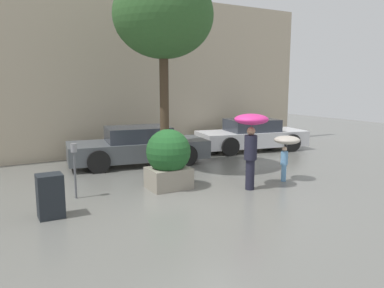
# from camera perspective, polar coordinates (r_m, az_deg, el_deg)

# --- Properties ---
(ground_plane) EXTENTS (40.00, 40.00, 0.00)m
(ground_plane) POSITION_cam_1_polar(r_m,az_deg,el_deg) (8.76, 0.05, -8.74)
(ground_plane) COLOR slate
(building_facade) EXTENTS (18.00, 0.30, 6.00)m
(building_facade) POSITION_cam_1_polar(r_m,az_deg,el_deg) (14.35, -13.13, 10.19)
(building_facade) COLOR #B7A88E
(building_facade) RESTS_ON ground
(planter_box) EXTENTS (1.15, 1.15, 1.55)m
(planter_box) POSITION_cam_1_polar(r_m,az_deg,el_deg) (9.67, -3.61, -2.11)
(planter_box) COLOR gray
(planter_box) RESTS_ON ground
(person_adult) EXTENTS (0.87, 0.87, 1.94)m
(person_adult) POSITION_cam_1_polar(r_m,az_deg,el_deg) (9.63, 8.99, 1.78)
(person_adult) COLOR #1E1E2D
(person_adult) RESTS_ON ground
(person_child) EXTENTS (0.71, 0.71, 1.27)m
(person_child) POSITION_cam_1_polar(r_m,az_deg,el_deg) (10.65, 14.21, -0.02)
(person_child) COLOR #669ED1
(person_child) RESTS_ON ground
(parked_car_near) EXTENTS (4.81, 2.48, 1.26)m
(parked_car_near) POSITION_cam_1_polar(r_m,az_deg,el_deg) (12.73, -8.18, -0.37)
(parked_car_near) COLOR #4C5156
(parked_car_near) RESTS_ON ground
(parked_car_far) EXTENTS (4.61, 2.55, 1.26)m
(parked_car_far) POSITION_cam_1_polar(r_m,az_deg,el_deg) (15.46, 9.06, 1.30)
(parked_car_far) COLOR silver
(parked_car_far) RESTS_ON ground
(street_tree) EXTENTS (2.89, 2.89, 5.86)m
(street_tree) POSITION_cam_1_polar(r_m,az_deg,el_deg) (11.32, -4.40, 18.81)
(street_tree) COLOR #423323
(street_tree) RESTS_ON ground
(parking_meter) EXTENTS (0.14, 0.14, 1.32)m
(parking_meter) POSITION_cam_1_polar(r_m,az_deg,el_deg) (9.19, -17.50, -2.25)
(parking_meter) COLOR #595B60
(parking_meter) RESTS_ON ground
(newspaper_box) EXTENTS (0.50, 0.44, 0.90)m
(newspaper_box) POSITION_cam_1_polar(r_m,az_deg,el_deg) (8.17, -20.78, -7.41)
(newspaper_box) COLOR #1E2328
(newspaper_box) RESTS_ON ground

